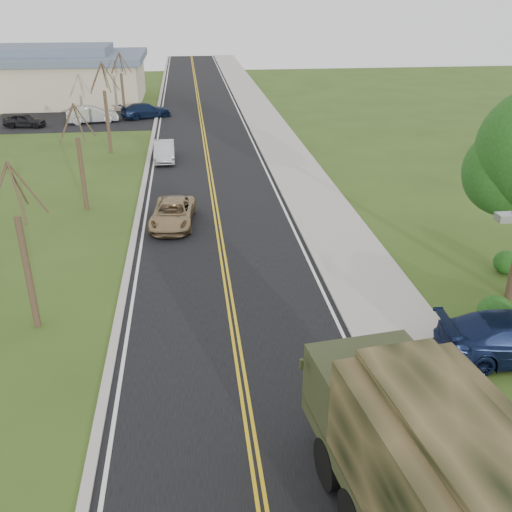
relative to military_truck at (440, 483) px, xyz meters
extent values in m
cube|color=black|center=(-3.23, 40.65, -2.30)|extent=(8.00, 120.00, 0.01)
cube|color=#9E998E|center=(0.92, 40.65, -2.24)|extent=(0.30, 120.00, 0.12)
cube|color=#9E998E|center=(2.67, 40.65, -2.25)|extent=(3.20, 120.00, 0.10)
cube|color=#9E998E|center=(-7.38, 40.65, -2.25)|extent=(0.30, 120.00, 0.10)
cube|color=gray|center=(0.47, 0.15, 5.45)|extent=(0.50, 0.22, 0.12)
sphere|color=#184112|center=(6.97, 11.15, 2.65)|extent=(3.24, 3.24, 3.24)
cylinder|color=#38281C|center=(-10.23, 10.65, -0.20)|extent=(0.24, 0.24, 4.20)
cylinder|color=#38281C|center=(-9.76, 10.77, 2.82)|extent=(1.01, 0.33, 1.90)
cylinder|color=#38281C|center=(-10.20, 11.26, 2.75)|extent=(0.13, 1.29, 1.74)
cylinder|color=#38281C|center=(-9.96, 10.23, 2.82)|extent=(0.58, 0.90, 1.90)
cylinder|color=#38281C|center=(-10.23, 22.65, -0.32)|extent=(0.24, 0.24, 3.96)
cylinder|color=#38281C|center=(-9.78, 22.77, 2.53)|extent=(0.96, 0.32, 1.79)
cylinder|color=#38281C|center=(-10.20, 23.23, 2.46)|extent=(0.12, 1.22, 1.65)
cylinder|color=#38281C|center=(-10.67, 22.81, 2.53)|extent=(0.93, 0.41, 1.79)
cylinder|color=#38281C|center=(-10.60, 22.19, 2.46)|extent=(0.75, 0.99, 1.67)
cylinder|color=#38281C|center=(-9.98, 22.26, 2.53)|extent=(0.55, 0.85, 1.80)
cylinder|color=#38281C|center=(-10.23, 34.65, -0.08)|extent=(0.24, 0.24, 4.44)
cylinder|color=#38281C|center=(-9.73, 34.78, 3.12)|extent=(1.07, 0.35, 2.00)
cylinder|color=#38281C|center=(-10.20, 35.30, 3.03)|extent=(0.13, 1.36, 1.84)
cylinder|color=#38281C|center=(-10.72, 34.83, 3.12)|extent=(1.03, 0.46, 2.00)
cylinder|color=#38281C|center=(-10.64, 34.14, 3.03)|extent=(0.83, 1.10, 1.87)
cylinder|color=#38281C|center=(-9.95, 34.21, 3.12)|extent=(0.61, 0.95, 2.01)
cylinder|color=#38281C|center=(-10.23, 46.65, -0.26)|extent=(0.24, 0.24, 4.08)
cylinder|color=#38281C|center=(-9.77, 46.77, 2.68)|extent=(0.99, 0.33, 1.84)
cylinder|color=#38281C|center=(-10.20, 47.25, 2.60)|extent=(0.13, 1.25, 1.69)
cylinder|color=#38281C|center=(-10.68, 46.82, 2.68)|extent=(0.95, 0.42, 1.85)
cylinder|color=#38281C|center=(-10.61, 46.18, 2.60)|extent=(0.77, 1.02, 1.72)
cylinder|color=#38281C|center=(-9.97, 46.25, 2.68)|extent=(0.57, 0.88, 1.85)
cube|color=tan|center=(-19.23, 56.65, -0.20)|extent=(20.00, 12.00, 4.20)
cube|color=#475466|center=(-19.23, 56.65, 2.20)|extent=(21.00, 13.00, 0.70)
cube|color=#475466|center=(-19.23, 56.65, 2.90)|extent=(14.00, 8.00, 0.90)
cube|color=black|center=(-13.23, 46.65, -2.29)|extent=(18.00, 10.00, 0.02)
cylinder|color=black|center=(1.07, 1.08, -1.68)|extent=(0.56, 1.30, 1.26)
cylinder|color=black|center=(-1.51, 2.36, -1.68)|extent=(0.56, 1.30, 1.26)
cylinder|color=black|center=(0.86, 2.66, -1.68)|extent=(0.56, 1.30, 1.26)
cube|color=#31371E|center=(-0.40, 3.13, -0.14)|extent=(2.99, 2.50, 1.60)
cube|color=black|center=(-0.54, 4.15, 0.09)|extent=(2.50, 0.41, 0.80)
cube|color=black|center=(0.09, -0.71, 0.38)|extent=(3.60, 6.36, 2.28)
cube|color=black|center=(0.09, -0.71, 1.58)|extent=(2.58, 6.23, 0.29)
imported|color=#9B7F57|center=(-5.49, 19.82, -1.68)|extent=(2.50, 4.64, 1.24)
imported|color=#B2B2B7|center=(-6.23, 32.10, -1.64)|extent=(1.46, 4.03, 1.32)
imported|color=black|center=(-18.58, 44.19, -1.70)|extent=(3.70, 1.94, 1.20)
imported|color=#A2A2A6|center=(-12.98, 45.37, -1.56)|extent=(4.72, 2.44, 1.48)
imported|color=#0D1832|center=(-8.31, 47.02, -1.62)|extent=(5.09, 3.68, 1.37)
camera|label=1|loc=(-4.51, -7.65, 8.69)|focal=40.00mm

